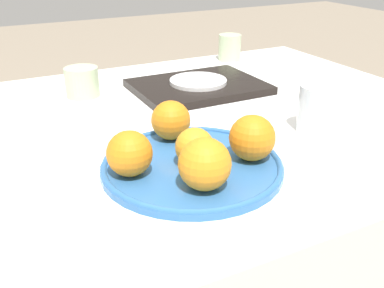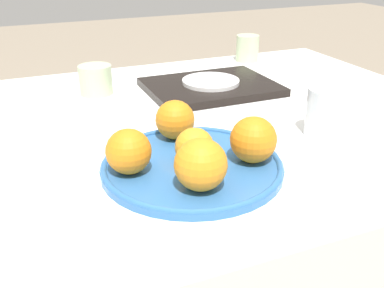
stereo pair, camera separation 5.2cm
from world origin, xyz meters
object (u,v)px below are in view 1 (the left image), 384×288
at_px(orange_2, 205,164).
at_px(cup_1, 230,48).
at_px(orange_3, 130,153).
at_px(side_plate, 198,81).
at_px(orange_0, 195,147).
at_px(cup_0, 82,82).
at_px(water_glass, 317,109).
at_px(orange_4, 252,138).
at_px(fruit_platter, 192,165).
at_px(orange_1, 171,120).
at_px(serving_tray, 198,87).

relative_size(orange_2, cup_1, 1.00).
relative_size(orange_3, side_plate, 0.51).
relative_size(orange_0, cup_0, 0.80).
xyz_separation_m(orange_0, water_glass, (0.31, 0.04, 0.00)).
bearing_deg(cup_0, orange_4, -71.83).
distance_m(fruit_platter, water_glass, 0.31).
height_order(orange_0, orange_3, orange_3).
bearing_deg(fruit_platter, orange_4, -17.10).
relative_size(orange_1, serving_tray, 0.23).
bearing_deg(orange_1, orange_0, -94.84).
relative_size(orange_3, orange_4, 0.94).
xyz_separation_m(fruit_platter, orange_3, (-0.11, 0.01, 0.04)).
bearing_deg(orange_0, fruit_platter, 109.86).
height_order(orange_4, water_glass, water_glass).
bearing_deg(serving_tray, orange_2, -116.66).
height_order(water_glass, cup_1, water_glass).
bearing_deg(orange_3, water_glass, 3.51).
xyz_separation_m(orange_2, orange_4, (0.12, 0.05, -0.00)).
distance_m(fruit_platter, orange_3, 0.12).
bearing_deg(side_plate, serving_tray, 0.00).
bearing_deg(cup_1, fruit_platter, -126.16).
distance_m(orange_3, serving_tray, 0.50).
bearing_deg(cup_0, water_glass, -49.88).
bearing_deg(orange_0, water_glass, 8.10).
bearing_deg(orange_1, fruit_platter, -96.13).
xyz_separation_m(orange_0, orange_4, (0.10, -0.03, 0.01)).
height_order(orange_4, serving_tray, orange_4).
height_order(orange_2, serving_tray, orange_2).
distance_m(orange_3, cup_0, 0.47).
distance_m(orange_1, orange_2, 0.20).
height_order(orange_0, orange_4, orange_4).
distance_m(water_glass, serving_tray, 0.37).
bearing_deg(orange_3, side_plate, 49.25).
bearing_deg(fruit_platter, cup_1, 53.84).
distance_m(orange_0, water_glass, 0.31).
xyz_separation_m(water_glass, cup_0, (-0.38, 0.45, -0.01)).
xyz_separation_m(orange_2, orange_3, (-0.09, 0.10, -0.00)).
relative_size(orange_2, cup_0, 0.99).
relative_size(orange_1, cup_1, 0.91).
xyz_separation_m(orange_2, cup_1, (0.48, 0.71, -0.01)).
bearing_deg(water_glass, fruit_platter, -173.01).
height_order(fruit_platter, orange_0, orange_0).
bearing_deg(cup_1, orange_3, -132.68).
relative_size(fruit_platter, orange_2, 3.81).
bearing_deg(orange_2, orange_1, 80.64).
height_order(orange_0, side_plate, orange_0).
relative_size(orange_4, serving_tray, 0.25).
distance_m(orange_0, orange_1, 0.12).
bearing_deg(fruit_platter, side_plate, 60.89).
height_order(fruit_platter, water_glass, water_glass).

